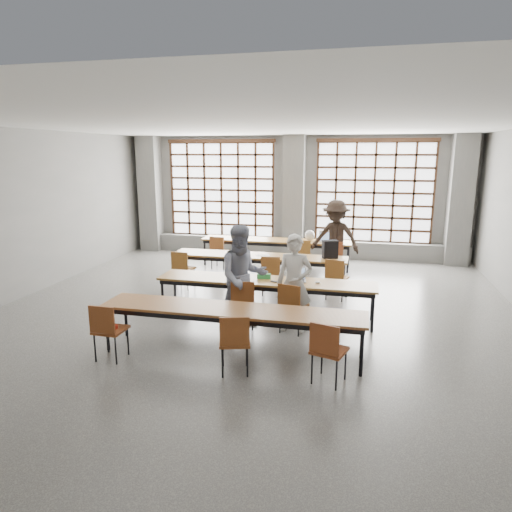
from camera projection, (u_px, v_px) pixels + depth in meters
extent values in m
plane|color=#4E4E4B|center=(252.00, 315.00, 8.63)|extent=(11.00, 11.00, 0.00)
plane|color=silver|center=(252.00, 123.00, 7.86)|extent=(11.00, 11.00, 0.00)
plane|color=#62615F|center=(295.00, 196.00, 13.47)|extent=(10.00, 0.00, 10.00)
plane|color=#62615F|center=(57.00, 346.00, 3.02)|extent=(10.00, 0.00, 10.00)
plane|color=#62615F|center=(15.00, 215.00, 9.34)|extent=(0.00, 11.00, 11.00)
cube|color=#5B5B58|center=(151.00, 194.00, 14.19)|extent=(0.60, 0.55, 3.50)
cube|color=#5B5B58|center=(294.00, 197.00, 13.20)|extent=(0.60, 0.55, 3.50)
cube|color=#5B5B58|center=(460.00, 201.00, 12.22)|extent=(0.60, 0.55, 3.50)
cube|color=white|center=(222.00, 190.00, 13.91)|extent=(3.20, 0.02, 2.80)
cube|color=black|center=(221.00, 190.00, 13.84)|extent=(3.20, 0.05, 2.80)
cube|color=black|center=(222.00, 237.00, 14.16)|extent=(3.32, 0.07, 0.10)
cube|color=black|center=(220.00, 141.00, 13.52)|extent=(3.32, 0.07, 0.10)
cube|color=white|center=(374.00, 193.00, 12.92)|extent=(3.20, 0.02, 2.80)
cube|color=black|center=(374.00, 193.00, 12.85)|extent=(3.20, 0.05, 2.80)
cube|color=black|center=(371.00, 243.00, 13.17)|extent=(3.32, 0.07, 0.10)
cube|color=black|center=(377.00, 140.00, 12.53)|extent=(3.32, 0.07, 0.10)
cube|color=#5B5B58|center=(293.00, 247.00, 13.61)|extent=(9.80, 0.35, 0.50)
cube|color=brown|center=(276.00, 240.00, 12.22)|extent=(4.00, 0.70, 0.04)
cube|color=black|center=(276.00, 243.00, 12.23)|extent=(3.90, 0.64, 0.08)
cylinder|color=black|center=(205.00, 252.00, 12.45)|extent=(0.05, 0.05, 0.69)
cylinder|color=black|center=(211.00, 248.00, 13.00)|extent=(0.05, 0.05, 0.69)
cylinder|color=black|center=(348.00, 260.00, 11.60)|extent=(0.05, 0.05, 0.69)
cylinder|color=black|center=(348.00, 255.00, 12.15)|extent=(0.05, 0.05, 0.69)
cube|color=brown|center=(259.00, 256.00, 10.37)|extent=(4.00, 0.70, 0.04)
cube|color=black|center=(259.00, 259.00, 10.38)|extent=(3.90, 0.64, 0.08)
cylinder|color=black|center=(175.00, 270.00, 10.59)|extent=(0.05, 0.05, 0.69)
cylinder|color=black|center=(185.00, 264.00, 11.15)|extent=(0.05, 0.05, 0.69)
cylinder|color=black|center=(343.00, 280.00, 9.75)|extent=(0.05, 0.05, 0.69)
cylinder|color=black|center=(344.00, 273.00, 10.30)|extent=(0.05, 0.05, 0.69)
cube|color=brown|center=(266.00, 281.00, 8.35)|extent=(4.00, 0.70, 0.04)
cube|color=black|center=(266.00, 284.00, 8.36)|extent=(3.90, 0.64, 0.08)
cylinder|color=black|center=(163.00, 297.00, 8.57)|extent=(0.05, 0.05, 0.69)
cylinder|color=black|center=(175.00, 289.00, 9.13)|extent=(0.05, 0.05, 0.69)
cylinder|color=black|center=(373.00, 313.00, 7.73)|extent=(0.05, 0.05, 0.69)
cylinder|color=black|center=(372.00, 302.00, 8.28)|extent=(0.05, 0.05, 0.69)
cube|color=brown|center=(232.00, 310.00, 6.81)|extent=(4.00, 0.70, 0.04)
cube|color=black|center=(232.00, 313.00, 6.83)|extent=(3.90, 0.64, 0.08)
cylinder|color=black|center=(107.00, 329.00, 7.04)|extent=(0.05, 0.05, 0.69)
cylinder|color=black|center=(126.00, 316.00, 7.59)|extent=(0.05, 0.05, 0.69)
cylinder|color=black|center=(362.00, 353.00, 6.20)|extent=(0.05, 0.05, 0.69)
cylinder|color=black|center=(362.00, 336.00, 6.75)|extent=(0.05, 0.05, 0.69)
cube|color=brown|center=(220.00, 252.00, 12.06)|extent=(0.47, 0.47, 0.04)
cube|color=brown|center=(217.00, 244.00, 11.83)|extent=(0.40, 0.08, 0.40)
cylinder|color=black|center=(220.00, 260.00, 12.11)|extent=(0.02, 0.02, 0.45)
cube|color=brown|center=(303.00, 256.00, 11.58)|extent=(0.44, 0.44, 0.04)
cube|color=brown|center=(302.00, 248.00, 11.34)|extent=(0.40, 0.05, 0.40)
cylinder|color=black|center=(303.00, 264.00, 11.63)|extent=(0.02, 0.02, 0.45)
cube|color=maroon|center=(335.00, 257.00, 11.40)|extent=(0.44, 0.44, 0.04)
cube|color=maroon|center=(335.00, 250.00, 11.16)|extent=(0.40, 0.05, 0.40)
cylinder|color=black|center=(334.00, 266.00, 11.45)|extent=(0.02, 0.02, 0.45)
cube|color=brown|center=(184.00, 269.00, 10.25)|extent=(0.46, 0.46, 0.04)
cube|color=brown|center=(179.00, 261.00, 10.02)|extent=(0.40, 0.07, 0.40)
cylinder|color=black|center=(184.00, 279.00, 10.30)|extent=(0.02, 0.02, 0.45)
cube|color=brown|center=(271.00, 274.00, 9.82)|extent=(0.47, 0.47, 0.04)
cube|color=brown|center=(270.00, 266.00, 9.57)|extent=(0.40, 0.08, 0.40)
cylinder|color=black|center=(271.00, 284.00, 9.86)|extent=(0.02, 0.02, 0.45)
cube|color=brown|center=(337.00, 278.00, 9.51)|extent=(0.51, 0.51, 0.04)
cube|color=brown|center=(335.00, 269.00, 9.28)|extent=(0.40, 0.12, 0.40)
cylinder|color=black|center=(336.00, 288.00, 9.56)|extent=(0.02, 0.02, 0.45)
cube|color=maroon|center=(242.00, 303.00, 7.95)|extent=(0.52, 0.52, 0.04)
cube|color=maroon|center=(243.00, 293.00, 7.70)|extent=(0.39, 0.14, 0.40)
cylinder|color=black|center=(242.00, 315.00, 8.00)|extent=(0.02, 0.02, 0.45)
cube|color=brown|center=(293.00, 306.00, 7.75)|extent=(0.51, 0.51, 0.04)
cube|color=brown|center=(289.00, 297.00, 7.53)|extent=(0.39, 0.13, 0.40)
cylinder|color=black|center=(293.00, 319.00, 7.80)|extent=(0.02, 0.02, 0.45)
cube|color=brown|center=(111.00, 330.00, 6.72)|extent=(0.43, 0.43, 0.04)
cube|color=brown|center=(102.00, 320.00, 6.48)|extent=(0.40, 0.04, 0.40)
cylinder|color=black|center=(112.00, 344.00, 6.77)|extent=(0.02, 0.02, 0.45)
cube|color=brown|center=(235.00, 342.00, 6.30)|extent=(0.52, 0.52, 0.04)
cube|color=brown|center=(235.00, 331.00, 6.06)|extent=(0.39, 0.14, 0.40)
cylinder|color=black|center=(235.00, 357.00, 6.35)|extent=(0.02, 0.02, 0.45)
cube|color=brown|center=(329.00, 350.00, 6.02)|extent=(0.53, 0.53, 0.04)
cube|color=brown|center=(324.00, 339.00, 5.80)|extent=(0.39, 0.15, 0.40)
cylinder|color=black|center=(329.00, 366.00, 6.07)|extent=(0.02, 0.02, 0.45)
imported|color=silver|center=(294.00, 284.00, 7.71)|extent=(0.64, 0.44, 1.68)
imported|color=navy|center=(243.00, 277.00, 7.90)|extent=(1.09, 1.00, 1.81)
imported|color=black|center=(335.00, 238.00, 11.34)|extent=(1.34, 0.97, 1.87)
cube|color=#B0B1B5|center=(296.00, 280.00, 8.27)|extent=(0.39, 0.30, 0.02)
cube|color=black|center=(296.00, 280.00, 8.26)|extent=(0.32, 0.22, 0.00)
cube|color=#B0B1B5|center=(296.00, 272.00, 8.38)|extent=(0.37, 0.11, 0.26)
cube|color=#86ADE7|center=(296.00, 274.00, 8.37)|extent=(0.31, 0.09, 0.21)
cube|color=#ABABB0|center=(327.00, 241.00, 11.96)|extent=(0.41, 0.34, 0.02)
cube|color=black|center=(327.00, 241.00, 11.95)|extent=(0.33, 0.24, 0.00)
cube|color=#ABABB0|center=(326.00, 236.00, 12.07)|extent=(0.37, 0.15, 0.26)
cube|color=#8EB8F5|center=(326.00, 237.00, 12.07)|extent=(0.31, 0.12, 0.21)
ellipsoid|color=silver|center=(318.00, 282.00, 8.11)|extent=(0.10, 0.07, 0.04)
cube|color=#2D8C42|center=(264.00, 276.00, 8.42)|extent=(0.26, 0.12, 0.09)
cube|color=black|center=(274.00, 281.00, 8.21)|extent=(0.14, 0.09, 0.01)
cube|color=white|center=(234.00, 253.00, 10.54)|extent=(0.31, 0.23, 0.00)
cube|color=white|center=(263.00, 255.00, 10.34)|extent=(0.36, 0.31, 0.00)
cube|color=black|center=(330.00, 249.00, 10.02)|extent=(0.37, 0.30, 0.40)
ellipsoid|color=silver|center=(310.00, 235.00, 12.03)|extent=(0.32, 0.30, 0.29)
cube|color=#A72514|center=(110.00, 327.00, 6.71)|extent=(0.21, 0.10, 0.06)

